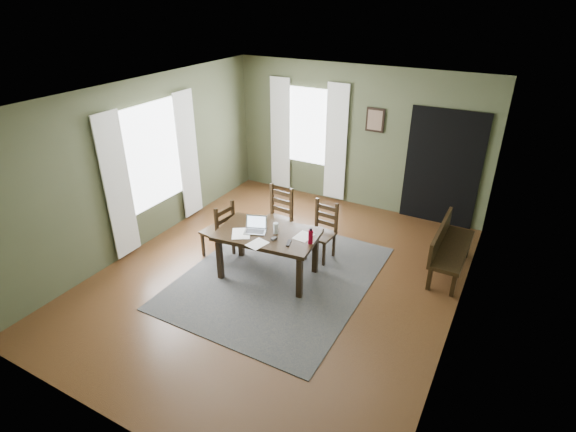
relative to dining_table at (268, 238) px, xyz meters
The scene contains 24 objects.
ground 0.67m from the dining_table, ahead, with size 5.00×6.00×0.01m.
room_shell 1.17m from the dining_table, ahead, with size 5.02×6.02×2.71m.
rug 0.66m from the dining_table, ahead, with size 2.60×3.20×0.01m.
dining_table is the anchor object (origin of this frame).
chair_end 0.96m from the dining_table, behind, with size 0.48×0.47×0.97m.
chair_back_left 0.91m from the dining_table, 111.47° to the left, with size 0.48×0.48×1.02m.
chair_back_right 1.00m from the dining_table, 60.69° to the left, with size 0.44×0.44×0.93m.
bench 2.70m from the dining_table, 30.96° to the left, with size 0.44×1.37×0.78m.
laptop 0.24m from the dining_table, behind, with size 0.38×0.34×0.21m.
computer_mouse 0.25m from the dining_table, 34.91° to the right, with size 0.05×0.09×0.03m, color #3F3F42.
tv_remote 0.45m from the dining_table, 16.78° to the right, with size 0.05×0.17×0.02m, color black.
drinking_glass 0.21m from the dining_table, 21.50° to the left, with size 0.07×0.07×0.16m, color silver.
water_bottle 0.71m from the dining_table, ahead, with size 0.09×0.09×0.24m.
paper_a 0.39m from the dining_table, 146.81° to the right, with size 0.25×0.33×0.00m, color white.
paper_d 0.54m from the dining_table, 16.59° to the left, with size 0.22×0.29×0.00m, color white.
paper_e 0.36m from the dining_table, 83.46° to the right, with size 0.22×0.28×0.00m, color white.
window_left 2.45m from the dining_table, behind, with size 0.01×1.30×1.70m.
window_back 3.21m from the dining_table, 105.64° to the left, with size 1.00×0.01×1.50m.
curtain_left_near 2.42m from the dining_table, 165.35° to the right, with size 0.03×0.48×2.30m.
curtain_left_far 2.57m from the dining_table, 155.37° to the left, with size 0.03×0.48×2.30m.
curtain_back_left 3.35m from the dining_table, 116.20° to the left, with size 0.44×0.03×2.30m.
curtain_back_right 3.02m from the dining_table, 94.22° to the left, with size 0.44×0.03×2.30m.
framed_picture 3.23m from the dining_table, 80.30° to the left, with size 0.34×0.03×0.44m.
doorway_back 3.52m from the dining_table, 58.83° to the left, with size 1.30×0.03×2.10m.
Camera 1 is at (2.82, -4.86, 3.91)m, focal length 28.00 mm.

